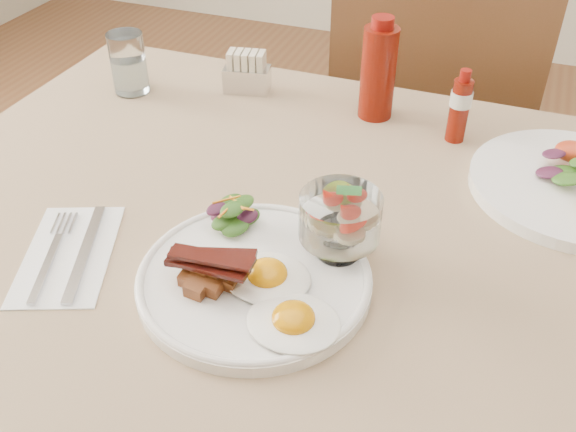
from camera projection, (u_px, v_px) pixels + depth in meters
name	position (u px, v px, depth m)	size (l,w,h in m)	color
table	(351.00, 281.00, 0.90)	(1.33, 0.88, 0.75)	#53311A
chair_far	(429.00, 140.00, 1.48)	(0.42, 0.42, 0.93)	#53311A
main_plate	(254.00, 279.00, 0.76)	(0.28, 0.28, 0.02)	white
fried_eggs	(280.00, 297.00, 0.72)	(0.17, 0.16, 0.03)	white
bacon_potato_pile	(209.00, 271.00, 0.73)	(0.11, 0.06, 0.05)	brown
side_salad	(234.00, 215.00, 0.82)	(0.07, 0.07, 0.04)	#214813
fruit_cup	(340.00, 217.00, 0.76)	(0.10, 0.10, 0.10)	white
ketchup_bottle	(378.00, 71.00, 1.05)	(0.07, 0.07, 0.17)	#610F05
hot_sauce_bottle	(460.00, 107.00, 1.00)	(0.04, 0.04, 0.12)	#610F05
sugar_caddy	(247.00, 74.00, 1.16)	(0.09, 0.06, 0.07)	silver
water_glass	(129.00, 67.00, 1.15)	(0.06, 0.06, 0.11)	white
napkin_cutlery	(69.00, 254.00, 0.81)	(0.17, 0.22, 0.01)	white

